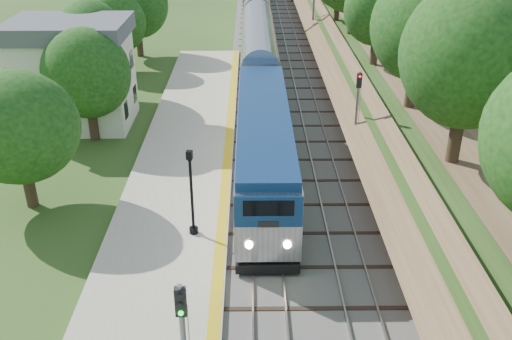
{
  "coord_description": "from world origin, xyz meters",
  "views": [
    {
      "loc": [
        -0.78,
        -11.51,
        16.81
      ],
      "look_at": [
        -0.5,
        16.22,
        2.8
      ],
      "focal_mm": 40.0,
      "sensor_mm": 36.0,
      "label": 1
    }
  ],
  "objects_px": {
    "signal_farside": "(357,106)",
    "lamppost_far": "(192,198)",
    "station_building": "(74,73)",
    "train": "(256,11)",
    "signal_gantry": "(279,1)"
  },
  "relations": [
    {
      "from": "signal_gantry",
      "to": "train",
      "type": "relative_size",
      "value": 0.08
    },
    {
      "from": "signal_gantry",
      "to": "lamppost_far",
      "type": "distance_m",
      "value": 41.8
    },
    {
      "from": "train",
      "to": "signal_farside",
      "type": "height_order",
      "value": "signal_farside"
    },
    {
      "from": "signal_gantry",
      "to": "signal_farside",
      "type": "height_order",
      "value": "signal_gantry"
    },
    {
      "from": "lamppost_far",
      "to": "signal_farside",
      "type": "height_order",
      "value": "signal_farside"
    },
    {
      "from": "signal_gantry",
      "to": "lamppost_far",
      "type": "height_order",
      "value": "signal_gantry"
    },
    {
      "from": "station_building",
      "to": "signal_farside",
      "type": "xyz_separation_m",
      "value": [
        20.2,
        -6.42,
        -0.34
      ]
    },
    {
      "from": "signal_gantry",
      "to": "signal_farside",
      "type": "distance_m",
      "value": 31.65
    },
    {
      "from": "station_building",
      "to": "train",
      "type": "bearing_deg",
      "value": 66.12
    },
    {
      "from": "train",
      "to": "signal_gantry",
      "type": "bearing_deg",
      "value": -69.54
    },
    {
      "from": "signal_farside",
      "to": "lamppost_far",
      "type": "bearing_deg",
      "value": -135.4
    },
    {
      "from": "signal_gantry",
      "to": "train",
      "type": "height_order",
      "value": "signal_gantry"
    },
    {
      "from": "station_building",
      "to": "signal_farside",
      "type": "height_order",
      "value": "station_building"
    },
    {
      "from": "lamppost_far",
      "to": "signal_gantry",
      "type": "bearing_deg",
      "value": 81.37
    },
    {
      "from": "signal_gantry",
      "to": "signal_farside",
      "type": "relative_size",
      "value": 1.42
    }
  ]
}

